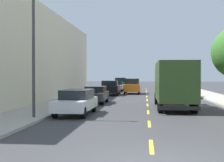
% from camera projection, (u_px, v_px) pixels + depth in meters
% --- Properties ---
extents(ground_plane, '(160.00, 160.00, 0.00)m').
position_uv_depth(ground_plane, '(147.00, 95.00, 38.61)').
color(ground_plane, '#38383A').
extents(sidewalk_left, '(3.20, 120.00, 0.14)m').
position_uv_depth(sidewalk_left, '(85.00, 95.00, 37.34)').
color(sidewalk_left, '#A39E93').
rests_on(sidewalk_left, ground_plane).
extents(sidewalk_right, '(3.20, 120.00, 0.14)m').
position_uv_depth(sidewalk_right, '(211.00, 96.00, 35.91)').
color(sidewalk_right, '#A39E93').
rests_on(sidewalk_right, ground_plane).
extents(lane_centerline_dashes, '(0.14, 47.20, 0.01)m').
position_uv_depth(lane_centerline_dashes, '(147.00, 98.00, 33.14)').
color(lane_centerline_dashes, yellow).
rests_on(lane_centerline_dashes, ground_plane).
extents(street_lamp, '(1.35, 0.28, 6.55)m').
position_uv_depth(street_lamp, '(36.00, 45.00, 17.12)').
color(street_lamp, '#38383D').
rests_on(street_lamp, sidewalk_left).
extents(delivery_box_truck, '(2.44, 8.09, 3.27)m').
position_uv_depth(delivery_box_truck, '(174.00, 82.00, 22.71)').
color(delivery_box_truck, '#2D471E').
rests_on(delivery_box_truck, ground_plane).
extents(parked_sedan_silver, '(1.85, 4.52, 1.43)m').
position_uv_depth(parked_sedan_silver, '(117.00, 86.00, 47.94)').
color(parked_sedan_silver, '#B2B5BA').
rests_on(parked_sedan_silver, ground_plane).
extents(parked_wagon_white, '(1.93, 4.74, 1.50)m').
position_uv_depth(parked_wagon_white, '(76.00, 101.00, 19.42)').
color(parked_wagon_white, silver).
rests_on(parked_wagon_white, ground_plane).
extents(parked_sedan_charcoal, '(1.82, 4.51, 1.43)m').
position_uv_depth(parked_sedan_charcoal, '(95.00, 94.00, 27.18)').
color(parked_sedan_charcoal, '#333338').
rests_on(parked_sedan_charcoal, ground_plane).
extents(parked_suv_burgundy, '(2.04, 4.84, 1.93)m').
position_uv_depth(parked_suv_burgundy, '(171.00, 83.00, 56.89)').
color(parked_suv_burgundy, maroon).
rests_on(parked_suv_burgundy, ground_plane).
extents(parked_wagon_red, '(1.91, 4.73, 1.50)m').
position_uv_depth(parked_wagon_red, '(182.00, 88.00, 39.50)').
color(parked_wagon_red, '#AD1E1E').
rests_on(parked_wagon_red, ground_plane).
extents(parked_hatchback_sky, '(1.80, 4.03, 1.50)m').
position_uv_depth(parked_hatchback_sky, '(188.00, 91.00, 33.77)').
color(parked_hatchback_sky, '#7A9EC6').
rests_on(parked_hatchback_sky, ground_plane).
extents(parked_suv_forest, '(1.96, 4.81, 1.93)m').
position_uv_depth(parked_suv_forest, '(121.00, 83.00, 54.68)').
color(parked_suv_forest, '#194C28').
rests_on(parked_suv_forest, ground_plane).
extents(parked_pickup_black, '(2.14, 5.35, 1.73)m').
position_uv_depth(parked_pickup_black, '(110.00, 88.00, 38.37)').
color(parked_pickup_black, black).
rests_on(parked_pickup_black, ground_plane).
extents(moving_orange_sedan, '(1.95, 4.80, 1.93)m').
position_uv_depth(moving_orange_sedan, '(132.00, 86.00, 40.98)').
color(moving_orange_sedan, orange).
rests_on(moving_orange_sedan, ground_plane).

